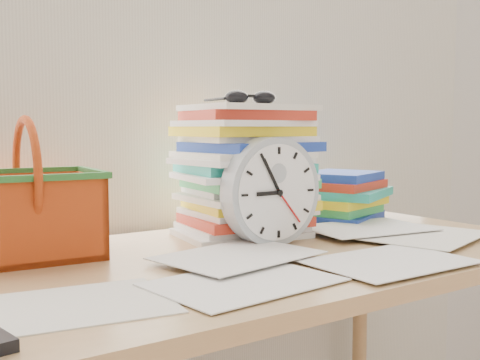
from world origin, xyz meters
TOP-DOWN VIEW (x-y plane):
  - curtain at (0.00, 1.98)m, footprint 2.40×0.01m
  - desk at (0.00, 1.60)m, footprint 1.40×0.70m
  - paper_stack at (0.12, 1.77)m, footprint 0.32×0.27m
  - clock at (0.09, 1.64)m, footprint 0.23×0.05m
  - sunglasses at (0.12, 1.75)m, footprint 0.16×0.14m
  - book_stack at (0.46, 1.79)m, footprint 0.32×0.29m
  - basket at (-0.37, 1.81)m, footprint 0.29×0.23m
  - scattered_papers at (0.00, 1.60)m, footprint 1.26×0.42m

SIDE VIEW (x-z plane):
  - desk at x=0.00m, z-range 0.30..1.05m
  - scattered_papers at x=0.00m, z-range 0.75..0.77m
  - book_stack at x=0.46m, z-range 0.75..0.88m
  - clock at x=0.09m, z-range 0.75..0.98m
  - basket at x=-0.37m, z-range 0.75..1.02m
  - paper_stack at x=0.12m, z-range 0.75..1.06m
  - sunglasses at x=0.12m, z-range 1.05..1.09m
  - curtain at x=0.00m, z-range 0.05..2.55m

